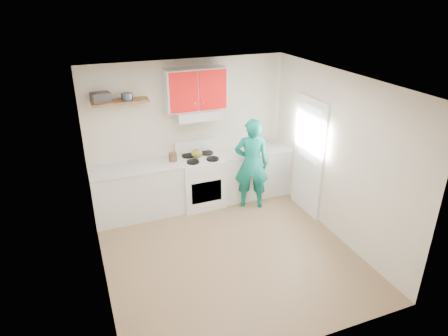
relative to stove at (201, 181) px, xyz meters
name	(u,v)px	position (x,y,z in m)	size (l,w,h in m)	color
floor	(228,252)	(-0.10, -1.57, -0.46)	(3.80, 3.80, 0.00)	brown
ceiling	(229,82)	(-0.10, -1.57, 2.14)	(3.60, 3.80, 0.04)	white
back_wall	(189,133)	(-0.10, 0.32, 0.84)	(3.60, 0.04, 2.60)	beige
front_wall	(301,252)	(-0.10, -3.47, 0.84)	(3.60, 0.04, 2.60)	beige
left_wall	(94,198)	(-1.90, -1.57, 0.84)	(0.04, 3.80, 2.60)	beige
right_wall	(337,157)	(1.70, -1.57, 0.84)	(0.04, 3.80, 2.60)	beige
door	(309,157)	(1.68, -0.88, 0.56)	(0.05, 0.85, 2.05)	white
door_glass	(310,134)	(1.65, -0.88, 0.99)	(0.01, 0.55, 0.95)	white
counter_left	(138,192)	(-1.14, 0.02, -0.01)	(1.52, 0.60, 0.90)	silver
counter_right	(252,172)	(1.04, 0.02, -0.01)	(1.32, 0.60, 0.90)	silver
stove	(201,181)	(0.00, 0.00, 0.00)	(0.76, 0.65, 0.92)	white
range_hood	(197,114)	(0.00, 0.10, 1.24)	(0.76, 0.44, 0.15)	silver
upper_cabinets	(195,89)	(0.00, 0.16, 1.66)	(1.02, 0.33, 0.70)	red
shelf	(120,102)	(-1.25, 0.18, 1.56)	(0.90, 0.30, 0.04)	brown
books	(101,97)	(-1.54, 0.20, 1.65)	(0.29, 0.21, 0.15)	#3D3537
tin	(127,97)	(-1.14, 0.16, 1.63)	(0.18, 0.18, 0.11)	#333D4C
kettle	(197,153)	(-0.05, 0.04, 0.54)	(0.19, 0.19, 0.17)	olive
crock	(173,158)	(-0.48, 0.05, 0.52)	(0.14, 0.14, 0.17)	brown
cutting_board	(246,151)	(0.92, 0.05, 0.45)	(0.33, 0.24, 0.02)	olive
silicone_mat	(266,149)	(1.31, 0.01, 0.44)	(0.31, 0.26, 0.01)	red
person	(252,164)	(0.82, -0.39, 0.37)	(0.61, 0.40, 1.66)	#0C6D60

